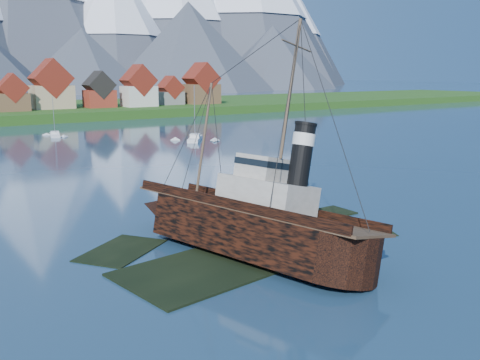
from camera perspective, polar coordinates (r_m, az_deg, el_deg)
ground at (r=48.34m, az=0.22°, el=-7.52°), size 1400.00×1400.00×0.00m
shoal at (r=51.08m, az=0.49°, el=-6.87°), size 31.71×21.24×1.14m
tugboat_wreck at (r=47.62m, az=-0.25°, el=-4.37°), size 6.33×27.27×21.61m
sailboat_d at (r=124.70m, az=-4.82°, el=4.34°), size 7.74×9.24×13.25m
sailboat_e at (r=140.71m, az=-19.13°, el=4.53°), size 4.13×9.01×10.14m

